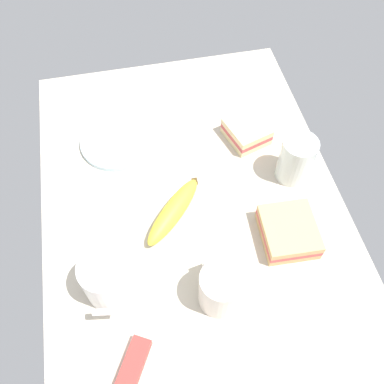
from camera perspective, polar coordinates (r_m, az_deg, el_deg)
name	(u,v)px	position (r cm, az deg, el deg)	size (l,w,h in cm)	color
tabletop	(192,202)	(92.98, 0.00, -1.35)	(90.00, 64.00, 2.00)	#BCB29E
plate_of_food	(117,141)	(102.63, -10.01, 6.72)	(17.20, 17.20, 1.20)	silver
coffee_mug_black	(221,289)	(78.07, 3.91, -12.78)	(10.29, 8.03, 9.57)	silver
coffee_mug_milky	(107,278)	(79.84, -11.26, -11.23)	(11.89, 9.36, 10.05)	white
sandwich_main	(247,132)	(101.75, 7.32, 8.04)	(11.52, 10.90, 4.40)	beige
sandwich_side	(289,232)	(87.87, 12.81, -5.20)	(12.23, 11.12, 4.40)	tan
glass_of_milk	(295,161)	(94.81, 13.69, 4.03)	(7.53, 7.53, 10.91)	silver
banana	(173,211)	(88.30, -2.50, -2.56)	(16.23, 15.39, 4.14)	yellow
snack_bar	(129,378)	(78.71, -8.49, -23.44)	(13.60, 3.35, 2.00)	red
paper_napkin	(189,100)	(110.98, -0.43, 12.22)	(12.73, 12.73, 0.30)	white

